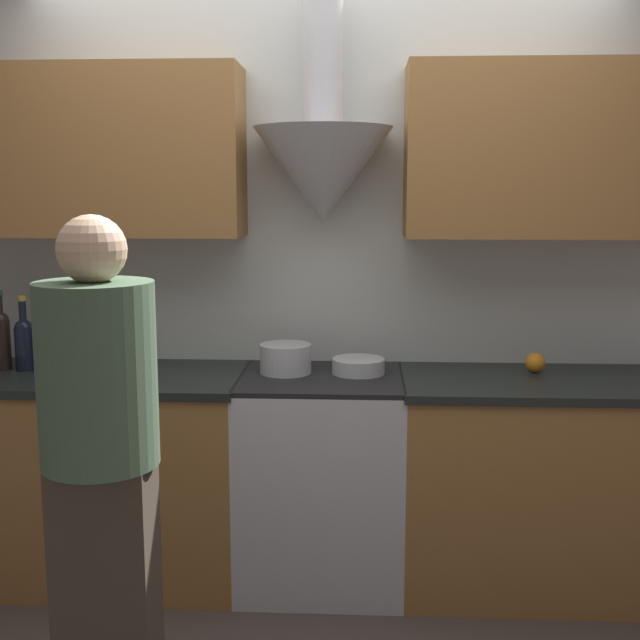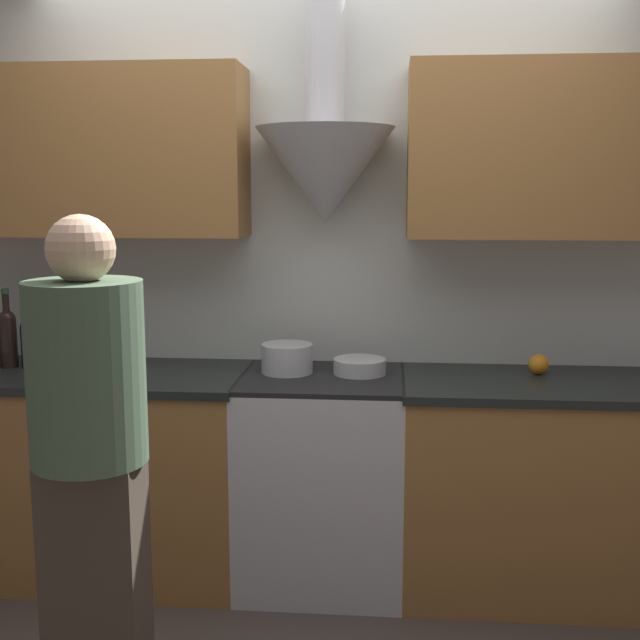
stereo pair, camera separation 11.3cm
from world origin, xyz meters
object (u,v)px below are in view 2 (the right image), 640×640
Objects in this scene: wine_bottle_3 at (30,339)px; mixing_bowl at (360,366)px; orange_fruit at (539,364)px; stock_pot at (287,358)px; stove_range at (322,478)px; wine_bottle_4 at (54,338)px; person_foreground_left at (91,470)px; wine_bottle_2 at (8,335)px.

wine_bottle_3 is 1.46× the size of mixing_bowl.
wine_bottle_3 is 2.16m from orange_fruit.
stock_pot is at bearing -179.49° from mixing_bowl.
wine_bottle_4 is (-1.16, 0.05, 0.57)m from stove_range.
stove_range is 1.29m from wine_bottle_4.
person_foreground_left is at bearing -115.68° from stove_range.
mixing_bowl reaches higher than stove_range.
wine_bottle_2 is 1.08× the size of wine_bottle_4.
stock_pot is at bearing -176.53° from orange_fruit.
stock_pot is 0.98× the size of mixing_bowl.
wine_bottle_4 is at bearing 0.74° from wine_bottle_2.
wine_bottle_2 is at bearing -179.91° from mixing_bowl.
stock_pot is 1.26m from person_foreground_left.
person_foreground_left is at bearing -138.97° from orange_fruit.
stove_range is at bearing 64.32° from person_foreground_left.
orange_fruit is (0.89, 0.11, 0.48)m from stove_range.
stove_range is 4.12× the size of stock_pot.
stock_pot is at bearing 0.37° from wine_bottle_3.
stock_pot reaches higher than orange_fruit.
stock_pot is 0.31m from mixing_bowl.
wine_bottle_2 is at bearing -179.26° from wine_bottle_4.
stove_range is 1.38m from wine_bottle_3.
wine_bottle_3 reaches higher than mixing_bowl.
stock_pot reaches higher than mixing_bowl.
wine_bottle_2 is 1.45m from person_foreground_left.
mixing_bowl is (1.52, 0.00, -0.11)m from wine_bottle_2.
wine_bottle_4 is 1.35m from person_foreground_left.
wine_bottle_4 is at bearing -178.31° from orange_fruit.
stove_range is 2.81× the size of wine_bottle_4.
orange_fruit is (2.16, 0.07, -0.08)m from wine_bottle_3.
stove_range is 2.78× the size of wine_bottle_3.
wine_bottle_4 is 1.47× the size of stock_pot.
wine_bottle_2 is 2.26m from orange_fruit.
mixing_bowl is at bearing 19.65° from stove_range.
person_foreground_left is (-1.44, -1.25, -0.06)m from orange_fruit.
wine_bottle_3 is 1.01× the size of wine_bottle_4.
stock_pot is (1.11, 0.01, -0.06)m from wine_bottle_3.
wine_bottle_4 is 2.05m from orange_fruit.
stove_range is at bearing -2.02° from wine_bottle_3.
orange_fruit is (2.26, 0.06, -0.10)m from wine_bottle_2.
orange_fruit is at bearing 1.87° from wine_bottle_3.
mixing_bowl is at bearing 0.40° from wine_bottle_3.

